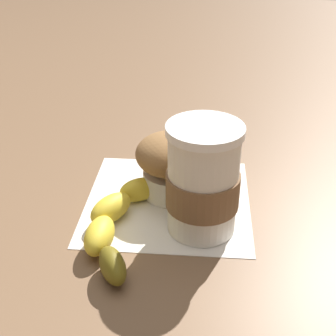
{
  "coord_description": "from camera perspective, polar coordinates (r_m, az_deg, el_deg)",
  "views": [
    {
      "loc": [
        -0.11,
        0.52,
        0.37
      ],
      "look_at": [
        0.0,
        0.0,
        0.05
      ],
      "focal_mm": 50.0,
      "sensor_mm": 36.0,
      "label": 1
    }
  ],
  "objects": [
    {
      "name": "ground_plane",
      "position": [
        0.65,
        -0.0,
        -4.04
      ],
      "size": [
        3.0,
        3.0,
        0.0
      ],
      "primitive_type": "plane",
      "color": "brown"
    },
    {
      "name": "paper_napkin",
      "position": [
        0.64,
        -0.0,
        -3.98
      ],
      "size": [
        0.25,
        0.25,
        0.0
      ],
      "primitive_type": "cube",
      "rotation": [
        0.0,
        0.0,
        0.12
      ],
      "color": "white",
      "rests_on": "ground_plane"
    },
    {
      "name": "coffee_cup",
      "position": [
        0.56,
        4.28,
        -1.66
      ],
      "size": [
        0.09,
        0.09,
        0.14
      ],
      "color": "silver",
      "rests_on": "paper_napkin"
    },
    {
      "name": "muffin",
      "position": [
        0.63,
        -0.01,
        0.71
      ],
      "size": [
        0.1,
        0.1,
        0.09
      ],
      "color": "white",
      "rests_on": "paper_napkin"
    },
    {
      "name": "banana",
      "position": [
        0.58,
        -6.57,
        -6.58
      ],
      "size": [
        0.09,
        0.21,
        0.03
      ],
      "color": "yellow",
      "rests_on": "paper_napkin"
    }
  ]
}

